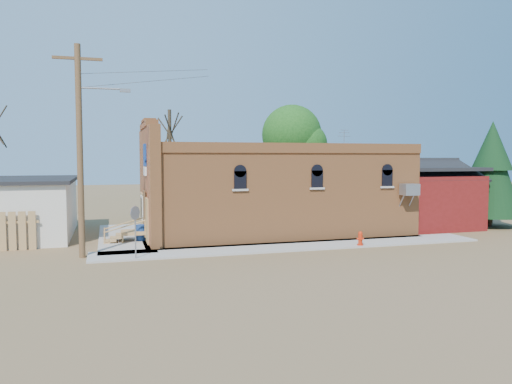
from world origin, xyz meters
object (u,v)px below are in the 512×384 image
object	(u,v)px
brick_bar	(269,192)
utility_pole	(81,146)
fire_hydrant	(360,238)
trash_barrel	(141,233)
stop_sign	(135,218)

from	to	relation	value
brick_bar	utility_pole	distance (m)	10.96
brick_bar	fire_hydrant	size ratio (longest dim) A/B	24.24
brick_bar	trash_barrel	distance (m)	7.46
utility_pole	trash_barrel	xyz separation A→B (m)	(2.63, 3.30, -4.29)
utility_pole	fire_hydrant	size ratio (longest dim) A/B	13.30
fire_hydrant	stop_sign	size ratio (longest dim) A/B	0.31
fire_hydrant	trash_barrel	distance (m)	10.90
brick_bar	stop_sign	xyz separation A→B (m)	(-7.68, -5.49, -0.57)
stop_sign	trash_barrel	world-z (taller)	stop_sign
fire_hydrant	utility_pole	bearing A→B (deg)	-164.56
utility_pole	stop_sign	bearing A→B (deg)	-29.65
brick_bar	stop_sign	bearing A→B (deg)	-144.42
fire_hydrant	stop_sign	distance (m)	10.56
brick_bar	utility_pole	xyz separation A→B (m)	(-9.79, -4.29, 2.43)
stop_sign	brick_bar	bearing A→B (deg)	11.34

